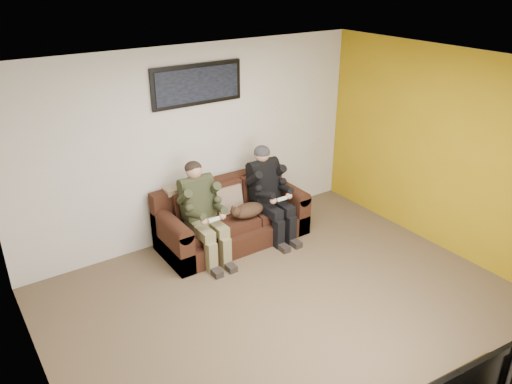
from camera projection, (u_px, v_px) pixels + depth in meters
floor at (299, 314)px, 5.44m from camera, size 5.00×5.00×0.00m
ceiling at (309, 75)px, 4.35m from camera, size 5.00×5.00×0.00m
wall_back at (196, 145)px, 6.58m from camera, size 5.00×0.00×5.00m
wall_left at (36, 295)px, 3.62m from camera, size 0.00×4.50×4.50m
wall_right at (461, 157)px, 6.17m from camera, size 0.00×4.50×4.50m
accent_wall_right at (460, 157)px, 6.16m from camera, size 0.00×4.50×4.50m
sofa at (230, 219)px, 6.80m from camera, size 2.01×0.87×0.82m
throw_pillow at (229, 200)px, 6.72m from camera, size 0.38×0.18×0.38m
throw_blanket at (180, 189)px, 6.47m from camera, size 0.41×0.20×0.07m
person_left at (202, 207)px, 6.25m from camera, size 0.51×0.87×1.26m
person_right at (269, 188)px, 6.78m from camera, size 0.51×0.86×1.27m
cat at (247, 210)px, 6.61m from camera, size 0.66×0.26×0.24m
framed_poster at (197, 84)px, 6.25m from camera, size 1.25×0.05×0.52m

